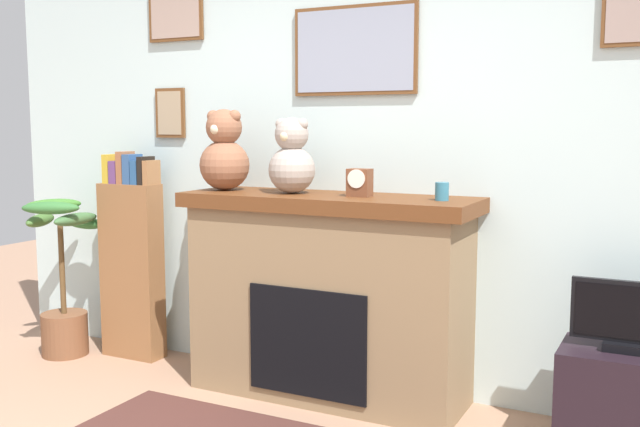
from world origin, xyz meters
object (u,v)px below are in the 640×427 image
at_px(teddy_bear_grey, 224,154).
at_px(candle_jar, 442,191).
at_px(bookshelf, 132,262).
at_px(potted_plant, 63,290).
at_px(teddy_bear_brown, 292,159).
at_px(fireplace, 328,295).
at_px(mantel_clock, 360,183).
at_px(tv_stand, 623,402).
at_px(television, 628,319).

bearing_deg(teddy_bear_grey, candle_jar, 0.03).
height_order(bookshelf, candle_jar, bookshelf).
height_order(potted_plant, teddy_bear_brown, teddy_bear_brown).
distance_m(bookshelf, teddy_bear_grey, 1.06).
bearing_deg(fireplace, candle_jar, -1.57).
relative_size(bookshelf, mantel_clock, 9.07).
relative_size(candle_jar, teddy_bear_brown, 0.22).
bearing_deg(potted_plant, fireplace, 3.69).
distance_m(fireplace, candle_jar, 0.89).
bearing_deg(tv_stand, candle_jar, 178.24).
bearing_deg(potted_plant, bookshelf, 22.15).
bearing_deg(tv_stand, mantel_clock, 178.90).
bearing_deg(mantel_clock, fireplace, 174.30).
bearing_deg(teddy_bear_brown, fireplace, 4.81).
bearing_deg(bookshelf, teddy_bear_brown, -3.40).
bearing_deg(fireplace, potted_plant, -176.31).
distance_m(bookshelf, tv_stand, 3.01).
relative_size(candle_jar, mantel_clock, 0.62).
height_order(potted_plant, television, potted_plant).
distance_m(television, teddy_bear_brown, 1.88).
relative_size(potted_plant, teddy_bear_brown, 2.47).
relative_size(tv_stand, mantel_clock, 3.84).
bearing_deg(teddy_bear_grey, fireplace, 1.58).
bearing_deg(fireplace, mantel_clock, -5.70).
height_order(television, teddy_bear_brown, teddy_bear_brown).
bearing_deg(television, fireplace, 178.27).
xyz_separation_m(tv_stand, mantel_clock, (-1.34, 0.03, 0.97)).
height_order(mantel_clock, teddy_bear_brown, teddy_bear_brown).
distance_m(candle_jar, teddy_bear_grey, 1.32).
height_order(bookshelf, tv_stand, bookshelf).
height_order(fireplace, potted_plant, fireplace).
xyz_separation_m(fireplace, tv_stand, (1.54, -0.05, -0.33)).
distance_m(teddy_bear_grey, teddy_bear_brown, 0.45).
height_order(potted_plant, mantel_clock, mantel_clock).
height_order(fireplace, teddy_bear_grey, teddy_bear_grey).
bearing_deg(bookshelf, potted_plant, -157.85).
height_order(potted_plant, teddy_bear_grey, teddy_bear_grey).
height_order(tv_stand, teddy_bear_grey, teddy_bear_grey).
relative_size(fireplace, tv_stand, 2.89).
bearing_deg(teddy_bear_grey, teddy_bear_brown, 0.01).
bearing_deg(candle_jar, tv_stand, -1.76).
height_order(mantel_clock, teddy_bear_grey, teddy_bear_grey).
height_order(bookshelf, teddy_bear_grey, teddy_bear_grey).
distance_m(bookshelf, candle_jar, 2.17).
bearing_deg(teddy_bear_brown, potted_plant, -176.45).
xyz_separation_m(potted_plant, mantel_clock, (2.08, 0.10, 0.78)).
height_order(fireplace, bookshelf, bookshelf).
bearing_deg(teddy_bear_grey, mantel_clock, -0.07).
bearing_deg(mantel_clock, bookshelf, 177.41).
relative_size(tv_stand, teddy_bear_grey, 1.21).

